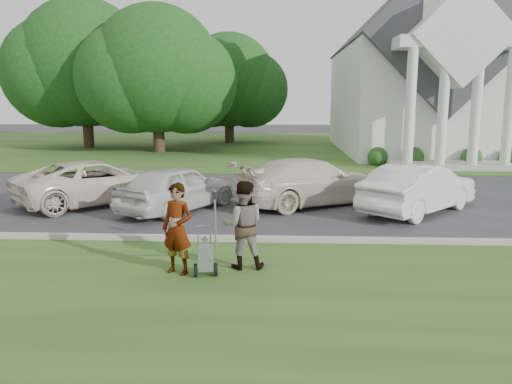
# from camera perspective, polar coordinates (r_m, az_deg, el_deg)

# --- Properties ---
(ground) EXTENTS (120.00, 120.00, 0.00)m
(ground) POSITION_cam_1_polar(r_m,az_deg,el_deg) (12.02, 1.83, -6.49)
(ground) COLOR #333335
(ground) RESTS_ON ground
(grass_strip) EXTENTS (80.00, 7.00, 0.01)m
(grass_strip) POSITION_cam_1_polar(r_m,az_deg,el_deg) (9.19, 1.54, -11.94)
(grass_strip) COLOR #2F531C
(grass_strip) RESTS_ON ground
(church_lawn) EXTENTS (80.00, 30.00, 0.01)m
(church_lawn) POSITION_cam_1_polar(r_m,az_deg,el_deg) (38.65, 2.45, 5.30)
(church_lawn) COLOR #2F531C
(church_lawn) RESTS_ON ground
(curb) EXTENTS (80.00, 0.18, 0.15)m
(curb) POSITION_cam_1_polar(r_m,az_deg,el_deg) (12.52, 1.87, -5.43)
(curb) COLOR #9E9E93
(curb) RESTS_ON ground
(church) EXTENTS (9.19, 19.00, 24.10)m
(church) POSITION_cam_1_polar(r_m,az_deg,el_deg) (35.80, 17.51, 13.93)
(church) COLOR white
(church) RESTS_ON ground
(tree_left) EXTENTS (10.63, 8.40, 9.71)m
(tree_left) POSITION_cam_1_polar(r_m,az_deg,el_deg) (34.50, -11.31, 12.97)
(tree_left) COLOR #332316
(tree_left) RESTS_ON ground
(tree_far) EXTENTS (11.64, 9.20, 10.73)m
(tree_far) POSITION_cam_1_polar(r_m,az_deg,el_deg) (39.19, -19.03, 13.15)
(tree_far) COLOR #332316
(tree_far) RESTS_ON ground
(tree_back) EXTENTS (9.61, 7.60, 8.89)m
(tree_back) POSITION_cam_1_polar(r_m,az_deg,el_deg) (41.71, -3.12, 12.17)
(tree_back) COLOR #332316
(tree_back) RESTS_ON ground
(striping_cart) EXTENTS (0.55, 0.98, 0.87)m
(striping_cart) POSITION_cam_1_polar(r_m,az_deg,el_deg) (10.14, -5.82, -7.58)
(striping_cart) COLOR black
(striping_cart) RESTS_ON ground
(person_left) EXTENTS (0.80, 0.68, 1.87)m
(person_left) POSITION_cam_1_polar(r_m,az_deg,el_deg) (10.21, -8.98, -4.25)
(person_left) COLOR #999999
(person_left) RESTS_ON ground
(person_right) EXTENTS (0.96, 0.78, 1.86)m
(person_right) POSITION_cam_1_polar(r_m,az_deg,el_deg) (10.42, -1.50, -3.85)
(person_right) COLOR #999999
(person_right) RESTS_ON ground
(parking_meter_near) EXTENTS (0.10, 0.09, 1.45)m
(parking_meter_near) POSITION_cam_1_polar(r_m,az_deg,el_deg) (11.65, -4.69, -2.41)
(parking_meter_near) COLOR #93959B
(parking_meter_near) RESTS_ON ground
(car_a) EXTENTS (5.54, 5.50, 1.49)m
(car_a) POSITION_cam_1_polar(r_m,az_deg,el_deg) (17.92, -17.76, 1.11)
(car_a) COLOR silver
(car_a) RESTS_ON ground
(car_b) EXTENTS (3.73, 4.67, 1.49)m
(car_b) POSITION_cam_1_polar(r_m,az_deg,el_deg) (16.12, -8.98, 0.50)
(car_b) COLOR silver
(car_b) RESTS_ON ground
(car_c) EXTENTS (5.77, 4.70, 1.57)m
(car_c) POSITION_cam_1_polar(r_m,az_deg,el_deg) (16.97, 6.26, 1.20)
(car_c) COLOR beige
(car_c) RESTS_ON ground
(car_d) EXTENTS (4.40, 4.49, 1.54)m
(car_d) POSITION_cam_1_polar(r_m,az_deg,el_deg) (16.47, 18.10, 0.40)
(car_d) COLOR white
(car_d) RESTS_ON ground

